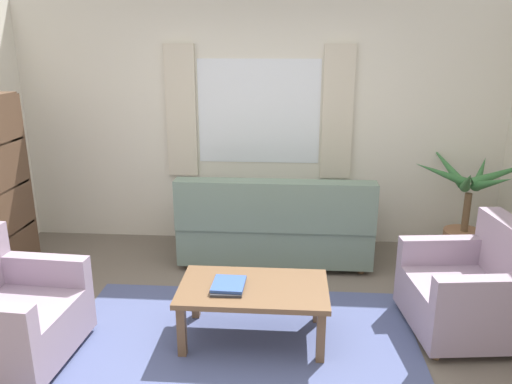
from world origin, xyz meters
TOP-DOWN VIEW (x-y plane):
  - ground_plane at (0.00, 0.00)m, footprint 6.24×6.24m
  - wall_back at (0.00, 2.26)m, footprint 5.32×0.12m
  - window_with_curtains at (0.00, 2.18)m, footprint 1.98×0.07m
  - area_rug at (0.00, 0.00)m, footprint 2.66×1.90m
  - couch at (0.21, 1.61)m, footprint 1.90×0.82m
  - armchair_left at (-1.62, -0.19)m, footprint 0.87×0.89m
  - armchair_right at (1.76, 0.41)m, footprint 0.91×0.93m
  - coffee_table at (0.10, 0.19)m, footprint 1.10×0.64m
  - book_stack_on_table at (-0.09, 0.15)m, footprint 0.24×0.33m
  - potted_plant at (2.13, 1.76)m, footprint 1.21×1.09m

SIDE VIEW (x-z plane):
  - ground_plane at x=0.00m, z-range 0.00..0.00m
  - area_rug at x=0.00m, z-range 0.00..0.01m
  - armchair_left at x=-1.62m, z-range -0.09..0.79m
  - armchair_right at x=1.76m, z-range -0.09..0.79m
  - couch at x=0.21m, z-range -0.09..0.83m
  - coffee_table at x=0.10m, z-range 0.16..0.60m
  - book_stack_on_table at x=-0.09m, z-range 0.44..0.48m
  - potted_plant at x=2.13m, z-range -0.11..1.04m
  - wall_back at x=0.00m, z-range 0.00..2.60m
  - window_with_curtains at x=0.00m, z-range 0.75..2.15m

